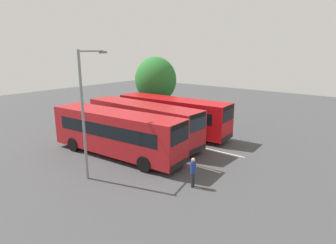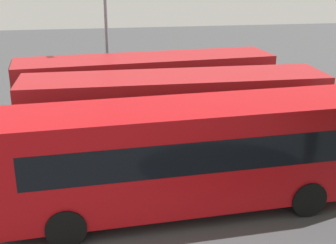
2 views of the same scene
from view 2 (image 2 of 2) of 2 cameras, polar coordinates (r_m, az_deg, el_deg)
The scene contains 7 objects.
ground_plane at distance 17.33m, azimuth -0.46°, elevation -5.15°, with size 73.93×73.93×0.00m, color #424244.
bus_far_left at distance 20.07m, azimuth -2.79°, elevation 3.93°, with size 11.19×3.32×3.34m.
bus_center_left at distance 16.85m, azimuth 0.75°, elevation 0.88°, with size 11.05×2.60×3.34m.
bus_center_right at distance 13.48m, azimuth 1.91°, elevation -4.03°, with size 11.16×3.10×3.34m.
street_lamp at distance 22.88m, azimuth -7.56°, elevation 12.38°, with size 0.74×2.48×7.73m.
lane_stripe_outer_left at distance 18.93m, azimuth -1.27°, elevation -2.93°, with size 15.60×0.12×0.01m, color silver.
lane_stripe_inner_left at distance 15.76m, azimuth 0.52°, elevation -7.78°, with size 15.60×0.12×0.01m, color silver.
Camera 2 is at (2.35, 15.57, 7.22)m, focal length 48.99 mm.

